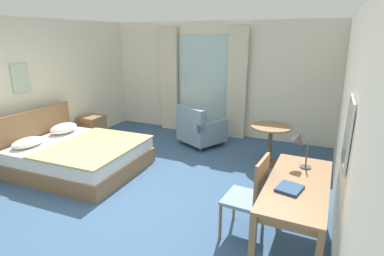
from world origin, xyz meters
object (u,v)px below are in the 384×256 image
Objects in this scene: closed_book at (290,188)px; desk_lamp at (300,141)px; bed at (77,155)px; writing_desk at (297,190)px; framed_picture at (20,78)px; desk_chair at (251,193)px; nightstand at (93,128)px; armchair_by_window at (200,130)px; round_cafe_table at (271,136)px.

desk_lamp is at bearing 102.55° from closed_book.
writing_desk is at bearing -9.04° from bed.
framed_picture is at bearing 173.07° from writing_desk.
writing_desk is 3.50× the size of desk_lamp.
desk_lamp is (0.42, 0.45, 0.54)m from desk_chair.
nightstand is 1.84m from framed_picture.
writing_desk is at bearing -23.01° from nightstand.
desk_lamp is 0.70m from closed_book.
bed is at bearing 169.45° from desk_chair.
desk_lamp is (4.42, -1.46, 0.81)m from nightstand.
bed is at bearing -0.02° from framed_picture.
armchair_by_window is at bearing 134.96° from desk_lamp.
round_cafe_table is 1.48× the size of framed_picture.
nightstand is 0.76× the size of round_cafe_table.
round_cafe_table is at bearing 95.03° from desk_chair.
desk_lamp is 3.10m from armchair_by_window.
desk_lamp is at bearing -70.81° from round_cafe_table.
round_cafe_table is (2.97, 1.63, 0.26)m from bed.
desk_lamp reaches higher than armchair_by_window.
framed_picture reaches higher than closed_book.
framed_picture is at bearing -102.29° from nightstand.
armchair_by_window is (-1.71, 2.59, -0.21)m from desk_chair.
desk_lamp reaches higher than writing_desk.
desk_chair reaches higher than round_cafe_table.
nightstand is at bearing 161.73° from desk_lamp.
closed_book is at bearing -90.48° from desk_lamp.
desk_chair is 4.43m from framed_picture.
writing_desk is 5.91× the size of closed_book.
armchair_by_window is (-2.12, 2.77, -0.45)m from closed_book.
framed_picture is (-4.76, 0.58, 0.84)m from writing_desk.
desk_chair reaches higher than nightstand.
closed_book is (-0.06, -0.19, 0.10)m from writing_desk.
bed reaches higher than writing_desk.
closed_book is 2.49m from round_cafe_table.
framed_picture reaches higher than armchair_by_window.
armchair_by_window reaches higher than round_cafe_table.
bed is 4.84× the size of desk_lamp.
round_cafe_table is at bearing 4.62° from nightstand.
desk_chair is 0.82m from desk_lamp.
framed_picture is (-4.70, 0.77, 0.73)m from closed_book.
bed is at bearing -126.04° from armchair_by_window.
bed is 4.30× the size of framed_picture.
framed_picture is at bearing 172.17° from desk_chair.
closed_book is (0.41, -0.18, 0.24)m from desk_chair.
armchair_by_window is (1.45, 2.00, 0.07)m from bed.
round_cafe_table is (-0.67, 2.21, -0.16)m from writing_desk.
writing_desk is at bearing -6.93° from framed_picture.
closed_book reaches higher than round_cafe_table.
armchair_by_window is at bearing 130.34° from writing_desk.
writing_desk is at bearing -73.06° from round_cafe_table.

